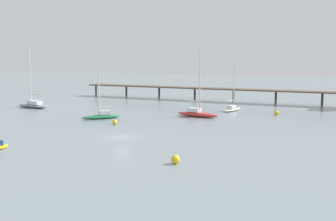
# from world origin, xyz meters

# --- Properties ---
(ground_plane) EXTENTS (400.00, 400.00, 0.00)m
(ground_plane) POSITION_xyz_m (0.00, 0.00, 0.00)
(ground_plane) COLOR gray
(pier) EXTENTS (71.58, 9.40, 8.06)m
(pier) POSITION_xyz_m (13.15, 47.27, 4.05)
(pier) COLOR brown
(pier) RESTS_ON ground_plane
(sailboat_green) EXTENTS (6.04, 6.08, 8.33)m
(sailboat_green) POSITION_xyz_m (-10.90, 13.35, 0.59)
(sailboat_green) COLOR #287F4C
(sailboat_green) RESTS_ON ground_plane
(sailboat_cream) EXTENTS (3.10, 6.38, 9.42)m
(sailboat_cream) POSITION_xyz_m (8.12, 31.59, 0.63)
(sailboat_cream) COLOR beige
(sailboat_cream) RESTS_ON ground_plane
(sailboat_gray) EXTENTS (9.49, 4.39, 12.44)m
(sailboat_gray) POSITION_xyz_m (-32.57, 21.91, 0.74)
(sailboat_gray) COLOR gray
(sailboat_gray) RESTS_ON ground_plane
(sailboat_red) EXTENTS (8.27, 3.53, 11.70)m
(sailboat_red) POSITION_xyz_m (3.84, 21.43, 0.73)
(sailboat_red) COLOR red
(sailboat_red) RESTS_ON ground_plane
(dinghy_yellow) EXTENTS (1.57, 2.42, 1.14)m
(dinghy_yellow) POSITION_xyz_m (-10.05, -10.85, 0.23)
(dinghy_yellow) COLOR yellow
(dinghy_yellow) RESTS_ON ground_plane
(mooring_buoy_outer) EXTENTS (0.88, 0.88, 0.88)m
(mooring_buoy_outer) POSITION_xyz_m (11.09, -10.16, 0.44)
(mooring_buoy_outer) COLOR yellow
(mooring_buoy_outer) RESTS_ON ground_plane
(mooring_buoy_far) EXTENTS (0.79, 0.79, 0.79)m
(mooring_buoy_far) POSITION_xyz_m (-5.91, 8.71, 0.39)
(mooring_buoy_far) COLOR yellow
(mooring_buoy_far) RESTS_ON ground_plane
(mooring_buoy_mid) EXTENTS (0.86, 0.86, 0.86)m
(mooring_buoy_mid) POSITION_xyz_m (16.90, 28.62, 0.43)
(mooring_buoy_mid) COLOR yellow
(mooring_buoy_mid) RESTS_ON ground_plane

